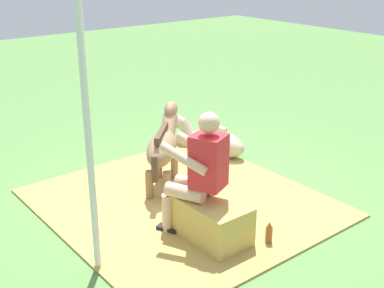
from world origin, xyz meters
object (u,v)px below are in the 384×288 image
pony_lying (212,140)px  tent_pole_left (88,134)px  person_seated (198,170)px  soda_bottle (269,234)px  pony_standing (163,145)px  hay_bale (211,221)px

pony_lying → tent_pole_left: 3.15m
person_seated → soda_bottle: size_ratio=5.27×
person_seated → pony_standing: size_ratio=1.21×
pony_standing → tent_pole_left: bearing=124.7°
soda_bottle → tent_pole_left: bearing=65.0°
soda_bottle → tent_pole_left: (0.69, 1.48, 1.16)m
person_seated → pony_lying: 2.24m
pony_standing → tent_pole_left: tent_pole_left is taller
person_seated → tent_pole_left: tent_pole_left is taller
person_seated → pony_lying: person_seated is taller
person_seated → soda_bottle: 0.92m
hay_bale → person_seated: (0.15, 0.04, 0.50)m
pony_lying → person_seated: bearing=135.8°
soda_bottle → pony_lying: bearing=-27.4°
pony_lying → soda_bottle: size_ratio=5.52×
hay_bale → tent_pole_left: tent_pole_left is taller
person_seated → pony_standing: bearing=-19.1°
pony_standing → soda_bottle: (-1.69, -0.03, -0.40)m
person_seated → tent_pole_left: size_ratio=0.51×
person_seated → pony_lying: bearing=-44.2°
pony_standing → soda_bottle: bearing=-179.0°
soda_bottle → tent_pole_left: 2.00m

